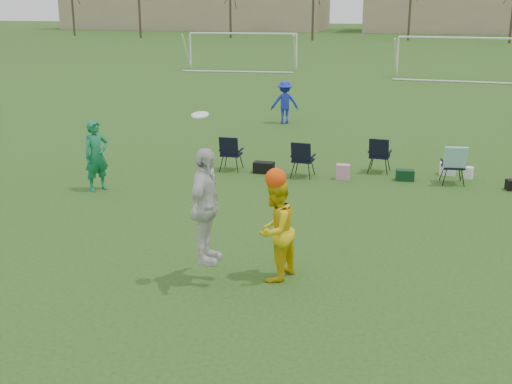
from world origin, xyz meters
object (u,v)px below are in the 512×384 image
(fielder_blue, at_px, (285,102))
(goal_mid, at_px, (461,46))
(center_contest, at_px, (240,217))
(fielder_green_near, at_px, (96,156))
(goal_left, at_px, (243,41))

(fielder_blue, xyz_separation_m, goal_mid, (7.10, 16.99, 1.12))
(center_contest, bearing_deg, fielder_blue, 99.01)
(fielder_blue, relative_size, goal_mid, 0.22)
(fielder_green_near, height_order, goal_left, goal_left)
(fielder_green_near, xyz_separation_m, fielder_blue, (2.58, 9.98, -0.06))
(goal_mid, bearing_deg, fielder_green_near, -105.74)
(fielder_blue, height_order, goal_mid, goal_mid)
(center_contest, xyz_separation_m, goal_left, (-9.16, 33.25, 0.81))
(fielder_blue, bearing_deg, center_contest, 78.24)
(fielder_blue, bearing_deg, fielder_green_near, 54.72)
(goal_mid, bearing_deg, fielder_blue, -108.67)
(fielder_green_near, height_order, goal_mid, goal_mid)
(fielder_green_near, distance_m, center_contest, 6.47)
(fielder_blue, height_order, goal_left, goal_left)
(center_contest, height_order, goal_mid, center_contest)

